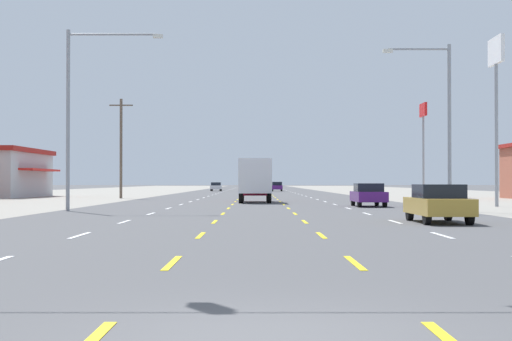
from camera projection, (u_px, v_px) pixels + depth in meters
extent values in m
plane|color=#4C4C4F|center=(257.00, 198.00, 73.65)|extent=(572.00, 572.00, 0.00)
cube|color=gray|center=(0.00, 198.00, 73.64)|extent=(28.00, 440.00, 0.01)
cube|color=white|center=(80.00, 235.00, 22.15)|extent=(0.14, 2.60, 0.01)
cube|color=white|center=(124.00, 222.00, 29.65)|extent=(0.14, 2.60, 0.01)
cube|color=white|center=(151.00, 214.00, 37.15)|extent=(0.14, 2.60, 0.01)
cube|color=white|center=(168.00, 208.00, 44.65)|extent=(0.14, 2.60, 0.01)
cube|color=white|center=(181.00, 205.00, 52.15)|extent=(0.14, 2.60, 0.01)
cube|color=white|center=(190.00, 202.00, 59.65)|extent=(0.14, 2.60, 0.01)
cube|color=white|center=(198.00, 199.00, 67.15)|extent=(0.14, 2.60, 0.01)
cube|color=white|center=(204.00, 198.00, 74.65)|extent=(0.14, 2.60, 0.01)
cube|color=white|center=(208.00, 196.00, 82.15)|extent=(0.14, 2.60, 0.01)
cube|color=white|center=(212.00, 195.00, 89.65)|extent=(0.14, 2.60, 0.01)
cube|color=white|center=(216.00, 194.00, 97.14)|extent=(0.14, 2.60, 0.01)
cube|color=white|center=(219.00, 193.00, 104.64)|extent=(0.14, 2.60, 0.01)
cube|color=white|center=(221.00, 192.00, 112.14)|extent=(0.14, 2.60, 0.01)
cube|color=white|center=(223.00, 192.00, 119.64)|extent=(0.14, 2.60, 0.01)
cube|color=white|center=(225.00, 191.00, 127.14)|extent=(0.14, 2.60, 0.01)
cube|color=white|center=(227.00, 191.00, 134.64)|extent=(0.14, 2.60, 0.01)
cube|color=white|center=(228.00, 190.00, 142.14)|extent=(0.14, 2.60, 0.01)
cube|color=white|center=(230.00, 190.00, 149.64)|extent=(0.14, 2.60, 0.01)
cube|color=white|center=(231.00, 189.00, 157.14)|extent=(0.14, 2.60, 0.01)
cube|color=white|center=(232.00, 189.00, 164.64)|extent=(0.14, 2.60, 0.01)
cube|color=white|center=(233.00, 189.00, 172.14)|extent=(0.14, 2.60, 0.01)
cube|color=white|center=(234.00, 188.00, 179.64)|extent=(0.14, 2.60, 0.01)
cube|color=white|center=(235.00, 188.00, 187.13)|extent=(0.14, 2.60, 0.01)
cube|color=white|center=(236.00, 188.00, 194.63)|extent=(0.14, 2.60, 0.01)
cube|color=white|center=(237.00, 188.00, 202.13)|extent=(0.14, 2.60, 0.01)
cube|color=white|center=(237.00, 187.00, 209.63)|extent=(0.14, 2.60, 0.01)
cube|color=white|center=(238.00, 187.00, 217.13)|extent=(0.14, 2.60, 0.01)
cube|color=white|center=(238.00, 187.00, 224.63)|extent=(0.14, 2.60, 0.01)
cube|color=yellow|center=(172.00, 263.00, 14.65)|extent=(0.14, 2.60, 0.01)
cube|color=yellow|center=(200.00, 235.00, 22.15)|extent=(0.14, 2.60, 0.01)
cube|color=yellow|center=(214.00, 222.00, 29.65)|extent=(0.14, 2.60, 0.01)
cube|color=yellow|center=(223.00, 214.00, 37.15)|extent=(0.14, 2.60, 0.01)
cube|color=yellow|center=(228.00, 208.00, 44.65)|extent=(0.14, 2.60, 0.01)
cube|color=yellow|center=(232.00, 205.00, 52.15)|extent=(0.14, 2.60, 0.01)
cube|color=yellow|center=(235.00, 202.00, 59.65)|extent=(0.14, 2.60, 0.01)
cube|color=yellow|center=(238.00, 199.00, 67.15)|extent=(0.14, 2.60, 0.01)
cube|color=yellow|center=(239.00, 198.00, 74.65)|extent=(0.14, 2.60, 0.01)
cube|color=yellow|center=(241.00, 196.00, 82.15)|extent=(0.14, 2.60, 0.01)
cube|color=yellow|center=(242.00, 195.00, 89.65)|extent=(0.14, 2.60, 0.01)
cube|color=yellow|center=(243.00, 194.00, 97.15)|extent=(0.14, 2.60, 0.01)
cube|color=yellow|center=(244.00, 193.00, 104.64)|extent=(0.14, 2.60, 0.01)
cube|color=yellow|center=(245.00, 192.00, 112.14)|extent=(0.14, 2.60, 0.01)
cube|color=yellow|center=(246.00, 192.00, 119.64)|extent=(0.14, 2.60, 0.01)
cube|color=yellow|center=(246.00, 191.00, 127.14)|extent=(0.14, 2.60, 0.01)
cube|color=yellow|center=(247.00, 191.00, 134.64)|extent=(0.14, 2.60, 0.01)
cube|color=yellow|center=(247.00, 190.00, 142.14)|extent=(0.14, 2.60, 0.01)
cube|color=yellow|center=(248.00, 190.00, 149.64)|extent=(0.14, 2.60, 0.01)
cube|color=yellow|center=(248.00, 189.00, 157.14)|extent=(0.14, 2.60, 0.01)
cube|color=yellow|center=(248.00, 189.00, 164.64)|extent=(0.14, 2.60, 0.01)
cube|color=yellow|center=(249.00, 189.00, 172.14)|extent=(0.14, 2.60, 0.01)
cube|color=yellow|center=(249.00, 188.00, 179.64)|extent=(0.14, 2.60, 0.01)
cube|color=yellow|center=(249.00, 188.00, 187.14)|extent=(0.14, 2.60, 0.01)
cube|color=yellow|center=(250.00, 188.00, 194.63)|extent=(0.14, 2.60, 0.01)
cube|color=yellow|center=(250.00, 188.00, 202.13)|extent=(0.14, 2.60, 0.01)
cube|color=yellow|center=(250.00, 187.00, 209.63)|extent=(0.14, 2.60, 0.01)
cube|color=yellow|center=(250.00, 187.00, 217.13)|extent=(0.14, 2.60, 0.01)
cube|color=yellow|center=(250.00, 187.00, 224.63)|extent=(0.14, 2.60, 0.01)
cube|color=yellow|center=(355.00, 263.00, 14.66)|extent=(0.14, 2.60, 0.01)
cube|color=yellow|center=(321.00, 235.00, 22.15)|extent=(0.14, 2.60, 0.01)
cube|color=yellow|center=(305.00, 222.00, 29.65)|extent=(0.14, 2.60, 0.01)
cube|color=yellow|center=(295.00, 214.00, 37.15)|extent=(0.14, 2.60, 0.01)
cube|color=yellow|center=(288.00, 208.00, 44.65)|extent=(0.14, 2.60, 0.01)
cube|color=yellow|center=(284.00, 205.00, 52.15)|extent=(0.14, 2.60, 0.01)
cube|color=yellow|center=(280.00, 202.00, 59.65)|extent=(0.14, 2.60, 0.01)
cube|color=yellow|center=(277.00, 199.00, 67.15)|extent=(0.14, 2.60, 0.01)
cube|color=yellow|center=(275.00, 198.00, 74.65)|extent=(0.14, 2.60, 0.01)
cube|color=yellow|center=(273.00, 196.00, 82.15)|extent=(0.14, 2.60, 0.01)
cube|color=yellow|center=(272.00, 195.00, 89.65)|extent=(0.14, 2.60, 0.01)
cube|color=yellow|center=(271.00, 194.00, 97.15)|extent=(0.14, 2.60, 0.01)
cube|color=yellow|center=(270.00, 193.00, 104.65)|extent=(0.14, 2.60, 0.01)
cube|color=yellow|center=(269.00, 192.00, 112.14)|extent=(0.14, 2.60, 0.01)
cube|color=yellow|center=(268.00, 192.00, 119.64)|extent=(0.14, 2.60, 0.01)
cube|color=yellow|center=(267.00, 191.00, 127.14)|extent=(0.14, 2.60, 0.01)
cube|color=yellow|center=(267.00, 191.00, 134.64)|extent=(0.14, 2.60, 0.01)
cube|color=yellow|center=(266.00, 190.00, 142.14)|extent=(0.14, 2.60, 0.01)
cube|color=yellow|center=(266.00, 190.00, 149.64)|extent=(0.14, 2.60, 0.01)
cube|color=yellow|center=(265.00, 189.00, 157.14)|extent=(0.14, 2.60, 0.01)
cube|color=yellow|center=(265.00, 189.00, 164.64)|extent=(0.14, 2.60, 0.01)
cube|color=yellow|center=(264.00, 189.00, 172.14)|extent=(0.14, 2.60, 0.01)
cube|color=yellow|center=(264.00, 188.00, 179.64)|extent=(0.14, 2.60, 0.01)
cube|color=yellow|center=(264.00, 188.00, 187.14)|extent=(0.14, 2.60, 0.01)
cube|color=yellow|center=(263.00, 188.00, 194.64)|extent=(0.14, 2.60, 0.01)
cube|color=yellow|center=(263.00, 188.00, 202.13)|extent=(0.14, 2.60, 0.01)
cube|color=yellow|center=(263.00, 187.00, 209.63)|extent=(0.14, 2.60, 0.01)
cube|color=yellow|center=(262.00, 187.00, 217.13)|extent=(0.14, 2.60, 0.01)
cube|color=yellow|center=(262.00, 187.00, 224.63)|extent=(0.14, 2.60, 0.01)
cube|color=white|center=(442.00, 235.00, 22.15)|extent=(0.14, 2.60, 0.01)
cube|color=white|center=(395.00, 222.00, 29.65)|extent=(0.14, 2.60, 0.01)
cube|color=white|center=(367.00, 214.00, 37.15)|extent=(0.14, 2.60, 0.01)
cube|color=white|center=(348.00, 208.00, 44.65)|extent=(0.14, 2.60, 0.01)
cube|color=white|center=(335.00, 205.00, 52.15)|extent=(0.14, 2.60, 0.01)
cube|color=white|center=(325.00, 202.00, 59.65)|extent=(0.14, 2.60, 0.01)
cube|color=white|center=(317.00, 199.00, 67.15)|extent=(0.14, 2.60, 0.01)
cube|color=white|center=(311.00, 198.00, 74.65)|extent=(0.14, 2.60, 0.01)
cube|color=white|center=(306.00, 196.00, 82.15)|extent=(0.14, 2.60, 0.01)
cube|color=white|center=(302.00, 195.00, 89.65)|extent=(0.14, 2.60, 0.01)
cube|color=white|center=(298.00, 194.00, 97.15)|extent=(0.14, 2.60, 0.01)
cube|color=white|center=(295.00, 193.00, 104.65)|extent=(0.14, 2.60, 0.01)
cube|color=white|center=(293.00, 192.00, 112.15)|extent=(0.14, 2.60, 0.01)
cube|color=white|center=(290.00, 192.00, 119.64)|extent=(0.14, 2.60, 0.01)
cube|color=white|center=(288.00, 191.00, 127.14)|extent=(0.14, 2.60, 0.01)
cube|color=white|center=(286.00, 191.00, 134.64)|extent=(0.14, 2.60, 0.01)
cube|color=white|center=(285.00, 190.00, 142.14)|extent=(0.14, 2.60, 0.01)
cube|color=white|center=(283.00, 190.00, 149.64)|extent=(0.14, 2.60, 0.01)
cube|color=white|center=(282.00, 189.00, 157.14)|extent=(0.14, 2.60, 0.01)
cube|color=white|center=(281.00, 189.00, 164.64)|extent=(0.14, 2.60, 0.01)
cube|color=white|center=(280.00, 189.00, 172.14)|extent=(0.14, 2.60, 0.01)
cube|color=white|center=(279.00, 188.00, 179.64)|extent=(0.14, 2.60, 0.01)
cube|color=white|center=(278.00, 188.00, 187.14)|extent=(0.14, 2.60, 0.01)
cube|color=white|center=(277.00, 188.00, 194.64)|extent=(0.14, 2.60, 0.01)
cube|color=white|center=(276.00, 188.00, 202.14)|extent=(0.14, 2.60, 0.01)
cube|color=white|center=(275.00, 187.00, 209.63)|extent=(0.14, 2.60, 0.01)
cube|color=white|center=(275.00, 187.00, 217.13)|extent=(0.14, 2.60, 0.01)
cube|color=white|center=(274.00, 187.00, 224.63)|extent=(0.14, 2.60, 0.01)
cube|color=#B28C33|center=(438.00, 206.00, 29.13)|extent=(1.80, 4.50, 0.62)
cube|color=black|center=(438.00, 191.00, 29.03)|extent=(1.62, 2.10, 0.52)
cylinder|color=black|center=(409.00, 213.00, 30.67)|extent=(0.22, 0.64, 0.64)
cylinder|color=black|center=(448.00, 213.00, 30.67)|extent=(0.22, 0.64, 0.64)
cylinder|color=black|center=(427.00, 216.00, 27.57)|extent=(0.22, 0.64, 0.64)
cylinder|color=black|center=(469.00, 216.00, 27.57)|extent=(0.22, 0.64, 0.64)
cube|color=#4C196B|center=(368.00, 197.00, 48.06)|extent=(1.80, 4.50, 0.62)
cube|color=black|center=(368.00, 187.00, 47.97)|extent=(1.62, 2.10, 0.52)
cylinder|color=black|center=(353.00, 201.00, 49.60)|extent=(0.22, 0.64, 0.64)
cylinder|color=black|center=(377.00, 201.00, 49.60)|extent=(0.22, 0.64, 0.64)
cylinder|color=black|center=(359.00, 202.00, 46.50)|extent=(0.22, 0.64, 0.64)
cylinder|color=black|center=(385.00, 202.00, 46.50)|extent=(0.22, 0.64, 0.64)
cube|color=maroon|center=(255.00, 182.00, 60.34)|extent=(2.40, 1.90, 2.10)
cube|color=silver|center=(255.00, 176.00, 56.65)|extent=(2.40, 5.10, 2.50)
cylinder|color=black|center=(242.00, 195.00, 60.27)|extent=(0.30, 0.96, 0.96)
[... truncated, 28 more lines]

